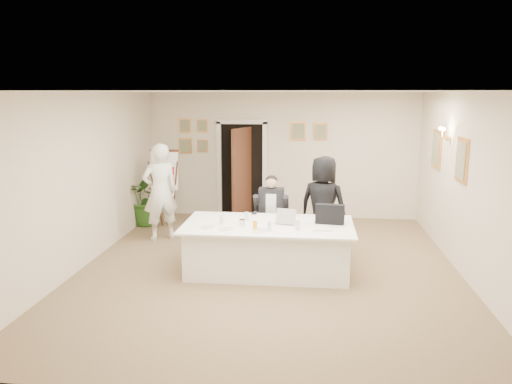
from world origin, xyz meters
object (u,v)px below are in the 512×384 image
at_px(potted_palm, 148,197).
at_px(laptop, 286,214).
at_px(seated_man, 271,214).
at_px(paper_stack, 323,229).
at_px(laptop_bag, 330,214).
at_px(oj_glass, 255,225).
at_px(standing_man, 160,192).
at_px(conference_table, 268,247).
at_px(flip_chart, 166,192).
at_px(steel_jug, 242,223).
at_px(standing_woman, 323,205).

bearing_deg(potted_palm, laptop, -39.52).
height_order(seated_man, paper_stack, seated_man).
distance_m(laptop_bag, oj_glass, 1.21).
relative_size(standing_man, laptop_bag, 4.17).
height_order(conference_table, paper_stack, paper_stack).
bearing_deg(laptop, flip_chart, 150.07).
relative_size(oj_glass, steel_jug, 1.18).
xyz_separation_m(standing_woman, laptop_bag, (0.08, -0.91, 0.07)).
bearing_deg(laptop, standing_man, 161.37).
bearing_deg(seated_man, conference_table, -101.94).
xyz_separation_m(conference_table, seated_man, (-0.03, 1.01, 0.30)).
relative_size(standing_woman, oj_glass, 13.30).
height_order(laptop, laptop_bag, laptop_bag).
bearing_deg(standing_woman, conference_table, 70.95).
relative_size(conference_table, seated_man, 1.90).
bearing_deg(laptop, steel_jug, -145.63).
bearing_deg(laptop, oj_glass, -123.81).
bearing_deg(standing_man, seated_man, 131.93).
xyz_separation_m(paper_stack, steel_jug, (-1.22, 0.07, 0.04)).
bearing_deg(laptop, conference_table, -150.81).
bearing_deg(standing_man, conference_table, 110.87).
distance_m(standing_man, potted_palm, 1.26).
bearing_deg(flip_chart, oj_glass, -52.07).
distance_m(standing_man, paper_stack, 3.54).
distance_m(conference_table, steel_jug, 0.61).
xyz_separation_m(flip_chart, laptop_bag, (3.31, -2.36, 0.19)).
xyz_separation_m(standing_man, potted_palm, (-0.60, 1.06, -0.33)).
xyz_separation_m(seated_man, laptop, (0.31, -0.92, 0.22)).
distance_m(flip_chart, standing_woman, 3.54).
bearing_deg(standing_woman, seated_man, 22.35).
bearing_deg(potted_palm, standing_man, -60.51).
distance_m(flip_chart, paper_stack, 4.19).
height_order(oj_glass, steel_jug, oj_glass).
height_order(seated_man, laptop, seated_man).
xyz_separation_m(standing_man, paper_stack, (3.03, -1.82, -0.14)).
bearing_deg(potted_palm, steel_jug, -49.29).
bearing_deg(paper_stack, conference_table, 162.88).
height_order(flip_chart, laptop, flip_chart).
bearing_deg(standing_woman, standing_man, 11.54).
xyz_separation_m(seated_man, standing_man, (-2.17, 0.55, 0.23)).
height_order(flip_chart, paper_stack, flip_chart).
bearing_deg(laptop_bag, standing_man, 162.82).
height_order(potted_palm, laptop_bag, potted_palm).
relative_size(conference_table, laptop, 7.79).
xyz_separation_m(laptop, laptop_bag, (0.68, 0.02, 0.02)).
distance_m(standing_man, laptop_bag, 3.47).
bearing_deg(steel_jug, laptop, 22.19).
xyz_separation_m(laptop_bag, steel_jug, (-1.34, -0.29, -0.10)).
height_order(laptop_bag, oj_glass, laptop_bag).
distance_m(potted_palm, laptop, 4.00).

